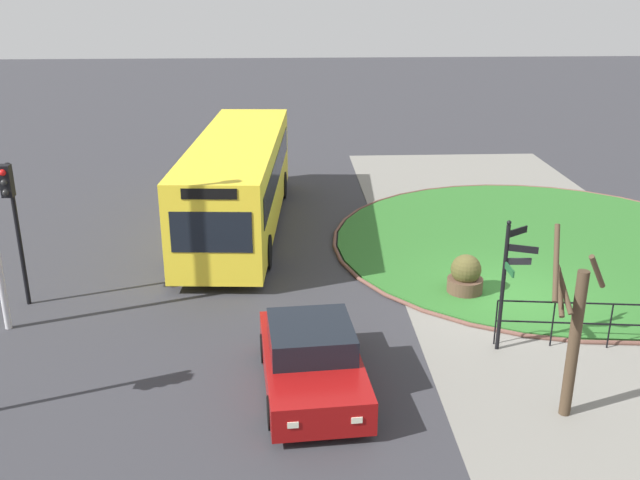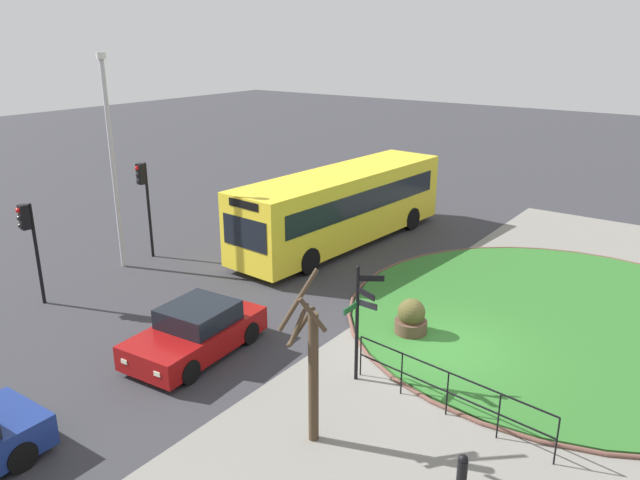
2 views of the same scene
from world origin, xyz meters
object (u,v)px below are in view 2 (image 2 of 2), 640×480
at_px(traffic_light_near, 29,232).
at_px(lamppost_tall, 112,157).
at_px(traffic_light_far, 144,189).
at_px(planter_near_signpost, 411,319).
at_px(bus_yellow, 342,205).
at_px(signpost_directional, 359,315).
at_px(car_far_lane, 196,332).
at_px(street_tree_bare, 311,364).
at_px(bollard_foreground, 462,475).

relative_size(traffic_light_near, lamppost_tall, 0.43).
height_order(traffic_light_far, planter_near_signpost, traffic_light_far).
bearing_deg(bus_yellow, signpost_directional, 40.08).
height_order(car_far_lane, lamppost_tall, lamppost_tall).
height_order(signpost_directional, traffic_light_near, traffic_light_near).
height_order(bus_yellow, traffic_light_near, traffic_light_near).
height_order(lamppost_tall, planter_near_signpost, lamppost_tall).
bearing_deg(signpost_directional, lamppost_tall, 81.93).
xyz_separation_m(bus_yellow, traffic_light_far, (-5.81, 5.11, 1.09)).
distance_m(signpost_directional, planter_near_signpost, 3.26).
distance_m(car_far_lane, lamppost_tall, 8.52).
bearing_deg(traffic_light_near, planter_near_signpost, 122.14).
relative_size(car_far_lane, lamppost_tall, 0.53).
relative_size(bus_yellow, planter_near_signpost, 9.85).
xyz_separation_m(traffic_light_near, lamppost_tall, (3.76, 0.67, 1.69)).
relative_size(car_far_lane, street_tree_bare, 1.11).
bearing_deg(bus_yellow, bollard_foreground, 46.53).
distance_m(planter_near_signpost, street_tree_bare, 5.70).
distance_m(traffic_light_far, planter_near_signpost, 11.57).
height_order(bollard_foreground, traffic_light_near, traffic_light_near).
height_order(traffic_light_near, planter_near_signpost, traffic_light_near).
bearing_deg(street_tree_bare, planter_near_signpost, 5.59).
bearing_deg(bollard_foreground, traffic_light_far, 71.30).
distance_m(lamppost_tall, planter_near_signpost, 12.02).
xyz_separation_m(car_far_lane, street_tree_bare, (-1.18, -4.76, 1.17)).
height_order(bus_yellow, car_far_lane, bus_yellow).
bearing_deg(street_tree_bare, traffic_light_far, 65.58).
relative_size(bus_yellow, street_tree_bare, 2.99).
bearing_deg(bollard_foreground, signpost_directional, 58.56).
xyz_separation_m(bus_yellow, car_far_lane, (-10.03, -2.02, -1.00)).
height_order(traffic_light_near, street_tree_bare, street_tree_bare).
height_order(signpost_directional, traffic_light_far, traffic_light_far).
bearing_deg(street_tree_bare, traffic_light_near, 87.88).
distance_m(bollard_foreground, street_tree_bare, 3.59).
xyz_separation_m(bus_yellow, street_tree_bare, (-11.21, -6.78, 0.17)).
relative_size(traffic_light_near, traffic_light_far, 0.90).
xyz_separation_m(signpost_directional, bollard_foreground, (-2.30, -3.76, -1.35)).
relative_size(traffic_light_near, planter_near_signpost, 2.97).
bearing_deg(planter_near_signpost, traffic_light_far, 90.64).
bearing_deg(planter_near_signpost, bus_yellow, 47.68).
distance_m(bollard_foreground, traffic_light_near, 14.71).
relative_size(bus_yellow, traffic_light_near, 3.32).
bearing_deg(signpost_directional, bollard_foreground, -121.44).
height_order(traffic_light_near, traffic_light_far, traffic_light_far).
height_order(signpost_directional, planter_near_signpost, signpost_directional).
distance_m(lamppost_tall, street_tree_bare, 12.85).
distance_m(bollard_foreground, car_far_lane, 8.14).
relative_size(signpost_directional, lamppost_tall, 0.40).
relative_size(signpost_directional, planter_near_signpost, 2.74).
relative_size(signpost_directional, traffic_light_near, 0.92).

